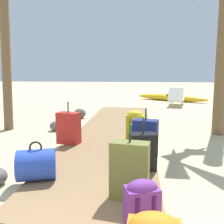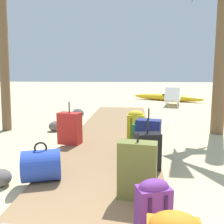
# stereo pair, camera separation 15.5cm
# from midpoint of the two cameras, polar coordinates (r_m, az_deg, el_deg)

# --- Properties ---
(ground_plane) EXTENTS (60.00, 60.00, 0.00)m
(ground_plane) POSITION_cam_midpoint_polar(r_m,az_deg,el_deg) (4.47, -1.92, -9.79)
(ground_plane) COLOR #CCB789
(boardwalk) EXTENTS (1.70, 8.91, 0.08)m
(boardwalk) POSITION_cam_midpoint_polar(r_m,az_deg,el_deg) (5.30, -0.80, -6.24)
(boardwalk) COLOR olive
(boardwalk) RESTS_ON ground
(backpack_yellow) EXTENTS (0.34, 0.27, 0.61)m
(backpack_yellow) POSITION_cam_midpoint_polar(r_m,az_deg,el_deg) (5.00, 4.56, -2.94)
(backpack_yellow) COLOR gold
(backpack_yellow) RESTS_ON boardwalk
(suitcase_olive) EXTENTS (0.44, 0.26, 0.74)m
(suitcase_olive) POSITION_cam_midpoint_polar(r_m,az_deg,el_deg) (2.77, 4.19, -13.26)
(suitcase_olive) COLOR olive
(suitcase_olive) RESTS_ON boardwalk
(backpack_purple) EXTENTS (0.33, 0.27, 0.48)m
(backpack_purple) POSITION_cam_midpoint_polar(r_m,az_deg,el_deg) (2.30, 7.47, -20.28)
(backpack_purple) COLOR #6B2D84
(backpack_purple) RESTS_ON boardwalk
(suitcase_navy) EXTENTS (0.43, 0.30, 0.81)m
(suitcase_navy) POSITION_cam_midpoint_polar(r_m,az_deg,el_deg) (4.04, 7.22, -6.10)
(suitcase_navy) COLOR navy
(suitcase_navy) RESTS_ON boardwalk
(suitcase_red) EXTENTS (0.47, 0.33, 0.82)m
(suitcase_red) POSITION_cam_midpoint_polar(r_m,az_deg,el_deg) (4.84, -10.61, -3.70)
(suitcase_red) COLOR red
(suitcase_red) RESTS_ON boardwalk
(duffel_bag_blue) EXTENTS (0.58, 0.53, 0.51)m
(duffel_bag_blue) POSITION_cam_midpoint_polar(r_m,az_deg,el_deg) (3.37, -17.24, -11.64)
(duffel_bag_blue) COLOR #2847B7
(duffel_bag_blue) RESTS_ON boardwalk
(suitcase_black) EXTENTS (0.40, 0.29, 0.74)m
(suitcase_black) POSITION_cam_midpoint_polar(r_m,az_deg,el_deg) (3.58, 6.82, -8.96)
(suitcase_black) COLOR black
(suitcase_black) RESTS_ON boardwalk
(backpack_green) EXTENTS (0.37, 0.33, 0.52)m
(backpack_green) POSITION_cam_midpoint_polar(r_m,az_deg,el_deg) (4.54, 5.86, -4.87)
(backpack_green) COLOR #237538
(backpack_green) RESTS_ON boardwalk
(lounge_chair) EXTENTS (0.91, 1.62, 0.80)m
(lounge_chair) POSITION_cam_midpoint_polar(r_m,az_deg,el_deg) (10.92, 13.39, 3.12)
(lounge_chair) COLOR white
(lounge_chair) RESTS_ON ground
(kayak) EXTENTS (3.47, 2.22, 0.34)m
(kayak) POSITION_cam_midpoint_polar(r_m,az_deg,el_deg) (12.77, 12.19, 3.30)
(kayak) COLOR gold
(kayak) RESTS_ON ground
(rock_left_mid) EXTENTS (0.42, 0.42, 0.22)m
(rock_left_mid) POSITION_cam_midpoint_polar(r_m,az_deg,el_deg) (3.64, -25.49, -13.49)
(rock_left_mid) COLOR #5B5651
(rock_left_mid) RESTS_ON ground
(rock_left_far) EXTENTS (0.52, 0.53, 0.31)m
(rock_left_far) POSITION_cam_midpoint_polar(r_m,az_deg,el_deg) (7.88, -8.40, -0.34)
(rock_left_far) COLOR #5B5651
(rock_left_far) RESTS_ON ground
(rock_left_near) EXTENTS (0.47, 0.48, 0.24)m
(rock_left_near) POSITION_cam_midpoint_polar(r_m,az_deg,el_deg) (6.33, -13.48, -3.15)
(rock_left_near) COLOR #5B5651
(rock_left_near) RESTS_ON ground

